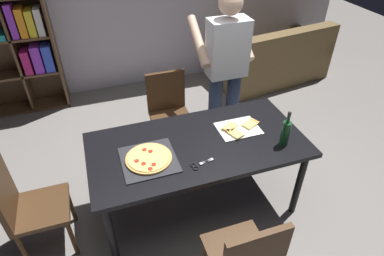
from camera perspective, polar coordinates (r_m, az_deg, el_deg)
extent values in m
plane|color=gray|center=(3.21, 0.88, -13.08)|extent=(12.00, 12.00, 0.00)
cube|color=black|center=(2.69, 1.03, -3.01)|extent=(1.79, 0.89, 0.04)
cylinder|color=black|center=(2.63, -14.01, -17.83)|extent=(0.06, 0.06, 0.71)
cylinder|color=black|center=(3.04, 18.20, -9.31)|extent=(0.06, 0.06, 0.71)
cylinder|color=black|center=(3.12, -15.74, -7.22)|extent=(0.06, 0.06, 0.71)
cylinder|color=black|center=(3.47, 11.68, -1.30)|extent=(0.06, 0.06, 0.71)
cube|color=#472D19|center=(2.41, 8.16, -20.91)|extent=(0.42, 0.42, 0.04)
cylinder|color=#472D19|center=(2.73, 9.64, -19.29)|extent=(0.04, 0.04, 0.41)
cube|color=#472D19|center=(3.51, -3.64, 1.58)|extent=(0.42, 0.42, 0.04)
cube|color=#472D19|center=(3.54, -4.64, 6.51)|extent=(0.42, 0.04, 0.45)
cylinder|color=#472D19|center=(3.48, -5.54, -3.62)|extent=(0.04, 0.04, 0.41)
cylinder|color=#472D19|center=(3.55, 0.09, -2.43)|extent=(0.04, 0.04, 0.41)
cylinder|color=#472D19|center=(3.76, -6.90, -0.24)|extent=(0.04, 0.04, 0.41)
cylinder|color=#472D19|center=(3.83, -1.65, 0.80)|extent=(0.04, 0.04, 0.41)
cube|color=#472D19|center=(2.86, -24.92, -12.72)|extent=(0.42, 0.42, 0.04)
cube|color=#472D19|center=(2.74, -30.13, -9.88)|extent=(0.04, 0.42, 0.45)
cylinder|color=#472D19|center=(2.88, -20.20, -17.73)|extent=(0.04, 0.04, 0.41)
cylinder|color=#472D19|center=(3.12, -20.47, -12.49)|extent=(0.04, 0.04, 0.41)
cylinder|color=#472D19|center=(2.96, -27.42, -18.69)|extent=(0.04, 0.04, 0.41)
cylinder|color=#472D19|center=(3.18, -27.00, -13.50)|extent=(0.04, 0.04, 0.41)
cube|color=brown|center=(5.27, 13.24, 10.51)|extent=(1.80, 1.08, 0.40)
cube|color=brown|center=(4.88, 16.31, 13.37)|extent=(1.71, 0.44, 0.45)
cube|color=brown|center=(5.66, 20.02, 14.44)|extent=(0.28, 0.86, 0.20)
cube|color=brown|center=(4.72, 6.23, 12.16)|extent=(0.28, 0.86, 0.20)
cube|color=#513823|center=(4.56, -23.42, 14.96)|extent=(0.03, 0.35, 1.95)
cube|color=#513823|center=(5.05, -28.38, 3.12)|extent=(1.40, 0.35, 0.03)
cube|color=#513823|center=(4.84, -30.05, 7.91)|extent=(1.34, 0.29, 0.03)
cube|color=#513823|center=(4.62, -29.15, 13.61)|extent=(0.03, 0.29, 1.89)
cube|color=#B21E66|center=(4.69, -26.94, 10.42)|extent=(0.09, 0.22, 0.30)
cube|color=purple|center=(4.66, -25.47, 11.01)|extent=(0.11, 0.22, 0.35)
cube|color=blue|center=(4.65, -23.90, 11.34)|extent=(0.11, 0.22, 0.34)
cube|color=purple|center=(4.52, -29.01, 16.19)|extent=(0.08, 0.22, 0.39)
cube|color=orange|center=(4.51, -27.68, 16.17)|extent=(0.08, 0.22, 0.34)
cube|color=yellow|center=(4.51, -26.40, 16.29)|extent=(0.08, 0.22, 0.31)
cube|color=silver|center=(4.49, -25.18, 16.65)|extent=(0.08, 0.22, 0.32)
cylinder|color=#38476B|center=(3.56, 6.95, 2.75)|extent=(0.14, 0.14, 0.95)
cylinder|color=#38476B|center=(3.49, 3.96, 2.17)|extent=(0.14, 0.14, 0.95)
cube|color=white|center=(3.16, 6.27, 13.75)|extent=(0.38, 0.22, 0.55)
sphere|color=#E0B293|center=(3.03, 6.82, 20.99)|extent=(0.22, 0.22, 0.22)
cylinder|color=#E0B293|center=(3.40, 8.71, 15.71)|extent=(0.09, 0.50, 0.39)
cylinder|color=#E0B293|center=(3.23, 1.10, 14.95)|extent=(0.09, 0.50, 0.39)
cube|color=#2D2D33|center=(2.54, -7.56, -5.54)|extent=(0.42, 0.42, 0.01)
cylinder|color=tan|center=(2.53, -7.59, -5.30)|extent=(0.36, 0.36, 0.02)
cylinder|color=#EACC6B|center=(2.52, -7.61, -5.10)|extent=(0.32, 0.32, 0.01)
cylinder|color=#B22819|center=(2.50, -9.68, -5.70)|extent=(0.04, 0.04, 0.00)
cylinder|color=#B22819|center=(2.42, -7.33, -7.10)|extent=(0.04, 0.04, 0.00)
cylinder|color=#B22819|center=(2.57, -7.32, -4.05)|extent=(0.04, 0.04, 0.00)
cylinder|color=#B22819|center=(2.47, -8.50, -6.20)|extent=(0.04, 0.04, 0.00)
cylinder|color=#B22819|center=(2.59, -8.35, -3.77)|extent=(0.04, 0.04, 0.00)
cylinder|color=#B22819|center=(2.45, -6.73, -6.36)|extent=(0.04, 0.04, 0.00)
cube|color=white|center=(2.86, 8.11, -0.09)|extent=(0.36, 0.28, 0.01)
cube|color=#EACC6B|center=(2.84, 6.67, 0.14)|extent=(0.17, 0.16, 0.02)
cube|color=tan|center=(2.80, 6.07, -0.42)|extent=(0.07, 0.09, 0.02)
cube|color=#EACC6B|center=(2.77, 7.57, -0.94)|extent=(0.13, 0.16, 0.02)
cube|color=tan|center=(2.80, 6.69, -0.33)|extent=(0.09, 0.05, 0.02)
cube|color=#EACC6B|center=(2.90, 10.21, 0.67)|extent=(0.16, 0.14, 0.02)
cube|color=tan|center=(2.94, 10.94, 1.17)|extent=(0.06, 0.09, 0.02)
cylinder|color=#194723|center=(2.70, 16.03, -0.98)|extent=(0.07, 0.07, 0.22)
cylinder|color=#194723|center=(2.62, 16.57, 1.62)|extent=(0.03, 0.03, 0.08)
cylinder|color=black|center=(2.59, 16.75, 2.49)|extent=(0.03, 0.03, 0.02)
cube|color=silver|center=(2.50, 2.57, -5.89)|extent=(0.12, 0.05, 0.01)
cube|color=silver|center=(2.50, 2.57, -5.89)|extent=(0.12, 0.02, 0.01)
torus|color=black|center=(2.47, 0.15, -6.49)|extent=(0.05, 0.05, 0.01)
torus|color=black|center=(2.45, 0.63, -7.05)|extent=(0.05, 0.05, 0.01)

